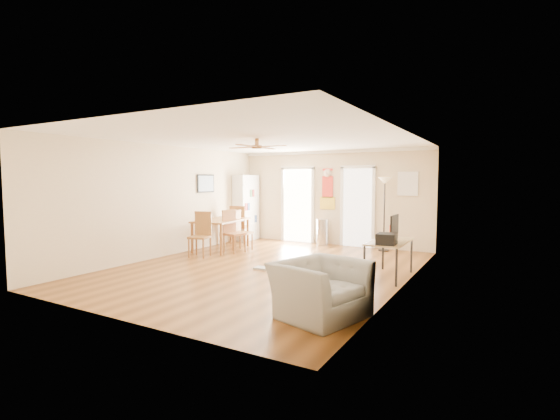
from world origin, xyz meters
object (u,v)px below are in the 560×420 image
Objects in this scene: trash_can at (322,232)px; armchair at (320,289)px; dining_table at (221,234)px; printer at (387,239)px; dining_chair_right_b at (234,232)px; dining_chair_right_a at (243,231)px; dining_chair_far at (240,225)px; wastebasket_a at (343,266)px; dining_chair_near at (200,235)px; torchiere_lamp at (384,214)px; computer_desk at (389,259)px; bookshelf at (246,208)px.

armchair is (2.31, -5.34, 0.00)m from trash_can.
printer reaches higher than dining_table.
dining_chair_right_a is at bearing 11.59° from dining_chair_right_b.
dining_chair_right_a is at bearing 112.37° from dining_chair_far.
dining_chair_right_b is at bearing -18.11° from dining_table.
dining_table reaches higher than armchair.
dining_chair_right_b is 1.42m from dining_chair_far.
wastebasket_a is (3.70, -0.98, -0.23)m from dining_table.
dining_chair_near is 2.79× the size of printer.
printer is (4.43, -0.24, 0.26)m from dining_chair_near.
dining_chair_right_b is (0.55, -0.18, 0.13)m from dining_table.
torchiere_lamp is at bearing 101.46° from printer.
dining_table is 4.79m from printer.
computer_desk is 3.41× the size of printer.
bookshelf is 1.72× the size of armchair.
printer reaches higher than computer_desk.
wastebasket_a is at bearing -89.97° from torchiere_lamp.
wastebasket_a is at bearing 157.43° from printer.
armchair is at bearing -95.15° from computer_desk.
armchair is (4.30, -3.40, -0.02)m from dining_table.
dining_chair_near is (0.17, -1.03, 0.13)m from dining_table.
dining_chair_far is (-0.72, 0.88, 0.03)m from dining_chair_right_a.
dining_chair_far is 3.98m from torchiere_lamp.
torchiere_lamp is at bearing 27.05° from dining_table.
trash_can is at bearing -174.63° from dining_chair_far.
trash_can is at bearing 39.80° from armchair.
armchair is (0.60, -5.29, -0.57)m from torchiere_lamp.
printer is (4.05, -1.09, 0.26)m from dining_chair_right_b.
dining_table is 2.77m from trash_can.
dining_chair_right_b reaches higher than dining_chair_right_a.
printer reaches higher than trash_can.
torchiere_lamp is at bearing 175.36° from dining_chair_far.
dining_chair_right_b is 2.56m from trash_can.
dining_chair_right_b is at bearing 165.78° from wastebasket_a.
dining_chair_right_b is 1.45× the size of trash_can.
dining_chair_near is 3.38× the size of wastebasket_a.
dining_chair_right_a reaches higher than printer.
bookshelf is 1.52× the size of computer_desk.
dining_chair_right_a is at bearing -56.16° from bookshelf.
wastebasket_a is (4.08, -2.67, -0.81)m from bookshelf.
bookshelf is 1.86× the size of dining_chair_near.
dining_table is at bearing 160.04° from printer.
dining_chair_right_b reaches higher than dining_table.
dining_chair_far is at bearing 34.65° from dining_chair_right_a.
wastebasket_a is 0.27× the size of armchair.
bookshelf is 1.82× the size of dining_chair_far.
dining_chair_far reaches higher than computer_desk.
dining_chair_right_b is at bearing -124.26° from trash_can.
bookshelf is at bearing 146.88° from wastebasket_a.
dining_chair_near is 4.45m from printer.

